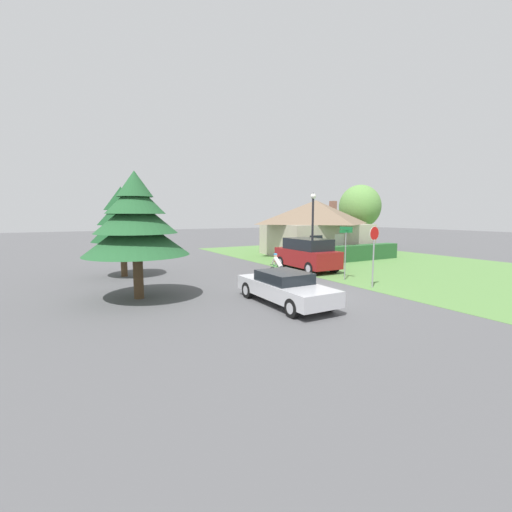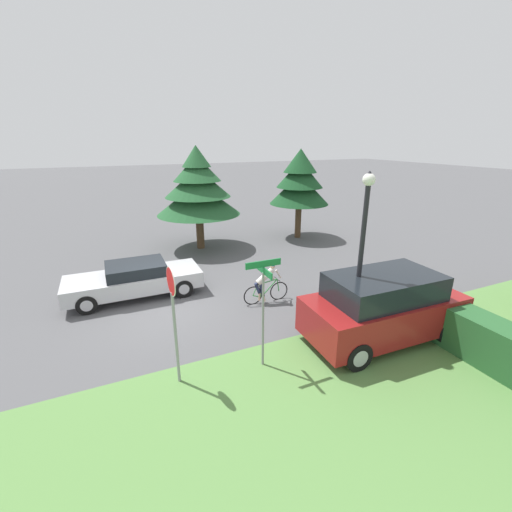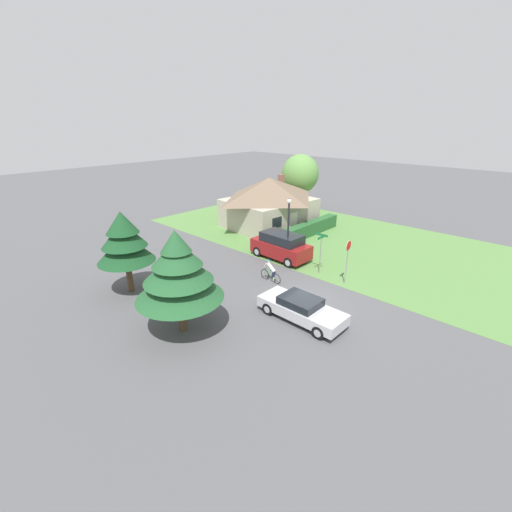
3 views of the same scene
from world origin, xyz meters
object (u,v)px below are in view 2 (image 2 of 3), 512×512
object	(u,v)px
cyclist	(266,284)
street_name_sign	(263,295)
stop_sign	(173,305)
street_lamp	(362,241)
conifer_tall_near	(198,188)
conifer_tall_far	(300,181)
sedan_left_lane	(135,279)
parked_suv_right	(383,307)

from	to	relation	value
cyclist	street_name_sign	xyz separation A→B (m)	(3.20, -1.63, 1.26)
stop_sign	street_lamp	distance (m)	5.02
conifer_tall_near	conifer_tall_far	world-z (taller)	conifer_tall_near
conifer_tall_near	conifer_tall_far	size ratio (longest dim) A/B	1.04
stop_sign	conifer_tall_near	distance (m)	10.72
conifer_tall_far	street_name_sign	bearing A→B (deg)	-34.94
sedan_left_lane	street_lamp	bearing A→B (deg)	-46.32
cyclist	conifer_tall_near	world-z (taller)	conifer_tall_near
street_lamp	conifer_tall_near	bearing A→B (deg)	-171.41
cyclist	street_name_sign	distance (m)	3.81
sedan_left_lane	stop_sign	distance (m)	5.55
parked_suv_right	street_lamp	size ratio (longest dim) A/B	0.96
stop_sign	conifer_tall_near	bearing A→B (deg)	-22.43
street_lamp	street_name_sign	size ratio (longest dim) A/B	1.68
cyclist	conifer_tall_far	size ratio (longest dim) A/B	0.34
cyclist	street_lamp	distance (m)	4.16
cyclist	conifer_tall_near	size ratio (longest dim) A/B	0.33
street_lamp	conifer_tall_far	world-z (taller)	conifer_tall_far
stop_sign	street_lamp	size ratio (longest dim) A/B	0.61
cyclist	conifer_tall_far	world-z (taller)	conifer_tall_far
cyclist	parked_suv_right	xyz separation A→B (m)	(3.48, 1.98, 0.31)
cyclist	parked_suv_right	world-z (taller)	parked_suv_right
sedan_left_lane	conifer_tall_near	bearing A→B (deg)	51.93
stop_sign	conifer_tall_near	world-z (taller)	conifer_tall_near
sedan_left_lane	stop_sign	world-z (taller)	stop_sign
street_lamp	conifer_tall_near	xyz separation A→B (m)	(-10.42, -1.57, 0.13)
parked_suv_right	conifer_tall_near	distance (m)	11.12
cyclist	parked_suv_right	distance (m)	4.02
street_name_sign	cyclist	bearing A→B (deg)	152.95
sedan_left_lane	street_lamp	world-z (taller)	street_lamp
street_lamp	street_name_sign	world-z (taller)	street_lamp
sedan_left_lane	parked_suv_right	bearing A→B (deg)	-43.52
sedan_left_lane	cyclist	world-z (taller)	cyclist
street_name_sign	conifer_tall_far	distance (m)	12.33
parked_suv_right	street_lamp	distance (m)	2.16
street_lamp	street_name_sign	distance (m)	3.01
cyclist	stop_sign	distance (m)	4.94
street_lamp	street_name_sign	bearing A→B (deg)	-91.14
cyclist	stop_sign	world-z (taller)	stop_sign
parked_suv_right	conifer_tall_far	size ratio (longest dim) A/B	0.91
conifer_tall_far	street_lamp	bearing A→B (deg)	-22.54
stop_sign	conifer_tall_far	distance (m)	13.45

